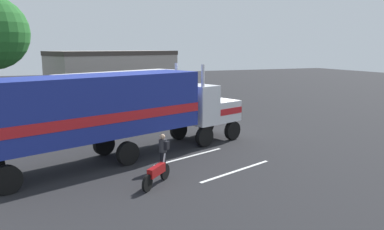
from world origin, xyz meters
TOP-DOWN VIEW (x-y plane):
  - ground_plane at (0.00, 0.00)m, footprint 120.00×120.00m
  - lane_stripe_near at (-3.26, -3.50)m, footprint 4.19×1.65m
  - lane_stripe_mid at (-2.20, -6.37)m, footprint 4.20×1.62m
  - semi_truck at (-6.67, -2.55)m, footprint 14.15×7.18m
  - person_bystander at (-5.11, -4.94)m, footprint 0.45×0.47m
  - parked_bus at (-3.65, 10.58)m, footprint 11.04×7.00m
  - motorcycle at (-5.96, -6.65)m, footprint 1.58×1.54m
  - building_backdrop at (-1.40, 24.87)m, footprint 16.04×10.74m

SIDE VIEW (x-z plane):
  - ground_plane at x=0.00m, z-range 0.00..0.00m
  - lane_stripe_near at x=-3.26m, z-range 0.00..0.01m
  - lane_stripe_mid at x=-2.20m, z-range 0.00..0.01m
  - motorcycle at x=-5.96m, z-range -0.08..1.04m
  - person_bystander at x=-5.11m, z-range 0.08..1.71m
  - parked_bus at x=-3.65m, z-range 0.37..3.77m
  - semi_truck at x=-6.67m, z-range 0.27..4.77m
  - building_backdrop at x=-1.40m, z-range 0.21..5.20m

